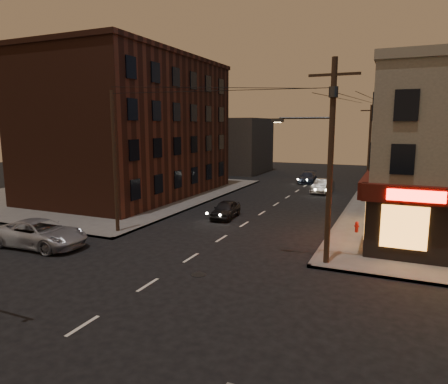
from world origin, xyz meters
The scene contains 14 objects.
ground centered at (0.00, 0.00, 0.00)m, with size 120.00×120.00×0.00m, color black.
sidewalk_nw centered at (-18.00, 19.00, 0.07)m, with size 24.00×28.00×0.15m, color #514F4C.
brick_apartment centered at (-14.50, 19.00, 6.65)m, with size 12.00×20.00×13.00m, color #472317.
bg_building_ne_a centered at (14.00, 38.00, 3.50)m, with size 10.00×12.00×7.00m, color #3F3D3A.
bg_building_nw centered at (-13.00, 42.00, 4.00)m, with size 9.00×10.00×8.00m, color #3F3D3A.
bg_building_ne_b centered at (12.00, 52.00, 3.00)m, with size 8.00×8.00×6.00m, color #3F3D3A.
utility_pole_main centered at (6.68, 5.80, 5.76)m, with size 4.20×0.44×10.00m.
utility_pole_far centered at (6.80, 32.00, 4.65)m, with size 0.26×0.26×9.00m, color #382619.
utility_pole_west centered at (-6.80, 6.50, 4.65)m, with size 0.24×0.24×9.00m, color #382619.
suv_cross centered at (-8.97, 2.25, 0.79)m, with size 2.62×5.68×1.58m, color #95969D.
sedan_near centered at (-2.02, 13.33, 0.65)m, with size 1.54×3.84×1.31m, color black.
sedan_mid centered at (2.69, 27.98, 0.72)m, with size 1.51×4.34×1.43m, color slate.
sedan_far centered at (-0.34, 34.73, 0.66)m, with size 1.85×4.55×1.32m, color #1C2539.
fire_hydrant centered at (7.62, 12.45, 0.54)m, with size 0.32×0.32×0.71m.
Camera 1 is at (9.86, -13.98, 7.01)m, focal length 32.00 mm.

